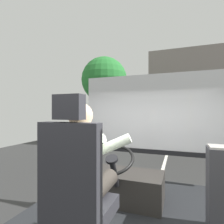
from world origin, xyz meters
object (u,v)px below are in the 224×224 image
driver_seat (77,196)px  bus_driver (84,165)px  steering_console (123,185)px  fare_box (221,189)px

driver_seat → bus_driver: driver_seat is taller
steering_console → fare_box: (1.15, -0.28, 0.22)m
driver_seat → bus_driver: (0.00, 0.12, 0.20)m
driver_seat → fare_box: (1.15, 0.94, -0.16)m
fare_box → steering_console: bearing=166.5°
bus_driver → fare_box: (1.15, 0.82, -0.36)m
steering_console → driver_seat: bearing=-90.0°
driver_seat → steering_console: (-0.00, 1.21, -0.38)m
driver_seat → steering_console: driver_seat is taller
steering_console → fare_box: size_ratio=1.23×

